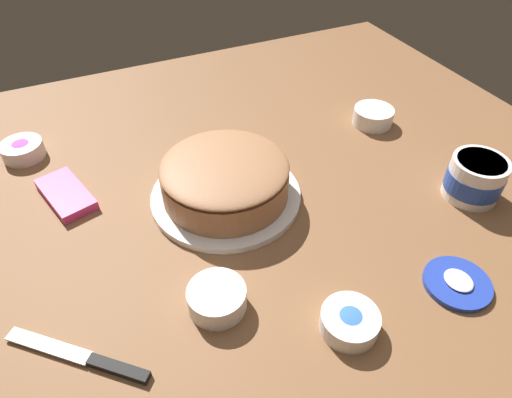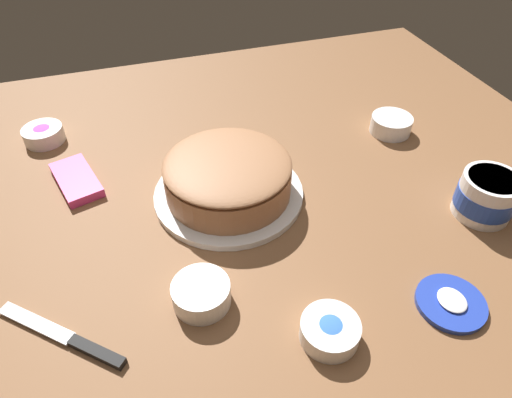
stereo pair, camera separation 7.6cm
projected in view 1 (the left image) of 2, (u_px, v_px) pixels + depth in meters
The scene contains 10 objects.
ground_plane at pixel (273, 220), 0.87m from camera, with size 1.54×1.54×0.00m, color brown.
frosted_cake at pixel (225, 181), 0.89m from camera, with size 0.30×0.30×0.10m.
frosting_tub at pixel (475, 178), 0.90m from camera, with size 0.11×0.11×0.09m.
frosting_tub_lid at pixel (457, 283), 0.75m from camera, with size 0.11×0.11×0.02m.
spreading_knife at pixel (89, 359), 0.65m from camera, with size 0.17×0.19×0.01m.
sprinkle_bowl_green at pixel (373, 116), 1.11m from camera, with size 0.10×0.10×0.04m.
sprinkle_bowl_blue at pixel (349, 321), 0.68m from camera, with size 0.09×0.09×0.04m.
sprinkle_bowl_rainbow at pixel (22, 149), 1.01m from camera, with size 0.09×0.09×0.04m.
sprinkle_bowl_orange at pixel (217, 298), 0.71m from camera, with size 0.10×0.10×0.04m.
candy_box_lower at pixel (66, 194), 0.91m from camera, with size 0.15×0.07×0.02m, color #E53D8E.
Camera 1 is at (-0.55, 0.29, 0.62)m, focal length 31.34 mm.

